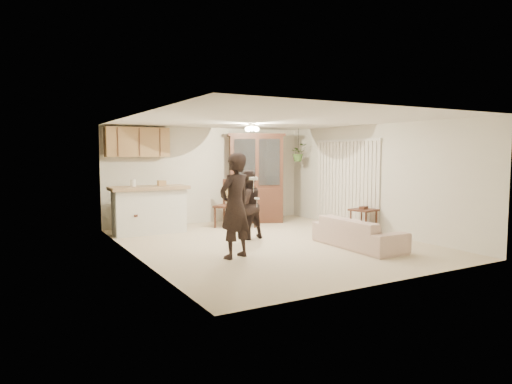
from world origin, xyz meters
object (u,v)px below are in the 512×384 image
child (247,208)px  chair_bar (137,221)px  adult (235,207)px  chair_hutch_left (227,214)px  china_hutch (256,179)px  chair_hutch_right (243,215)px  side_table (363,221)px  sofa (358,229)px

child → chair_bar: 2.58m
adult → chair_bar: bearing=-94.2°
chair_hutch_left → china_hutch: bearing=77.5°
chair_hutch_right → child: bearing=58.2°
adult → chair_hutch_right: 3.31m
chair_hutch_left → chair_hutch_right: size_ratio=1.06×
adult → child: size_ratio=1.33×
side_table → chair_hutch_right: (-2.01, 2.08, 0.02)m
chair_hutch_left → adult: bearing=-57.2°
sofa → adult: adult is taller
china_hutch → chair_bar: (-3.27, -0.31, -0.86)m
adult → chair_bar: 3.32m
adult → side_table: (3.66, 0.73, -0.61)m
china_hutch → chair_hutch_right: china_hutch is taller
child → chair_bar: child is taller
sofa → child: (-1.48, 1.83, 0.31)m
china_hutch → chair_hutch_left: bearing=-135.6°
adult → chair_bar: (-0.89, 3.14, -0.60)m
child → side_table: child is taller
sofa → child: size_ratio=1.39×
sofa → side_table: size_ratio=2.99×
child → chair_hutch_left: size_ratio=1.14×
sofa → chair_bar: 4.90m
side_table → chair_hutch_left: size_ratio=0.53×
sofa → chair_hutch_right: chair_hutch_right is taller
sofa → side_table: 1.60m
chair_bar → chair_hutch_right: bearing=-30.5°
adult → chair_bar: adult is taller
chair_bar → chair_hutch_left: 2.21m
child → chair_hutch_right: bearing=-122.7°
adult → child: adult is taller
chair_bar → chair_hutch_left: size_ratio=0.89×
side_table → chair_hutch_left: 3.30m
sofa → chair_bar: (-3.40, 3.52, -0.07)m
side_table → sofa: bearing=-136.2°
child → china_hutch: 2.46m
side_table → chair_hutch_left: chair_hutch_left is taller
sofa → china_hutch: china_hutch is taller
chair_hutch_left → chair_hutch_right: chair_hutch_left is taller
chair_hutch_right → sofa: bearing=98.0°
child → chair_bar: size_ratio=1.28×
sofa → chair_bar: size_ratio=1.77×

